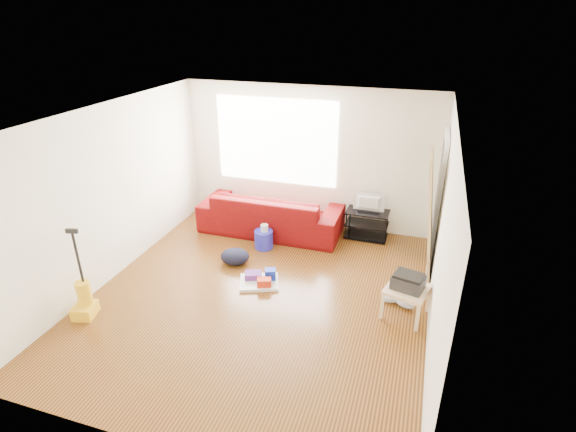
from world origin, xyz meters
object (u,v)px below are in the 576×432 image
(bucket, at_px, (264,247))
(cleaning_tray, at_px, (261,280))
(sofa, at_px, (271,231))
(vacuum, at_px, (84,300))
(tv_stand, at_px, (367,224))
(backpack, at_px, (235,263))
(side_table, at_px, (407,292))

(bucket, relative_size, cleaning_tray, 0.46)
(sofa, relative_size, cleaning_tray, 3.68)
(bucket, distance_m, vacuum, 2.88)
(tv_stand, relative_size, bucket, 2.35)
(vacuum, bearing_deg, sofa, 49.72)
(backpack, distance_m, vacuum, 2.23)
(side_table, relative_size, bucket, 2.00)
(sofa, xyz_separation_m, side_table, (2.47, -1.76, 0.35))
(side_table, height_order, backpack, side_table)
(side_table, height_order, bucket, side_table)
(tv_stand, distance_m, side_table, 2.19)
(tv_stand, xyz_separation_m, backpack, (-1.82, -1.51, -0.26))
(bucket, height_order, backpack, bucket)
(sofa, height_order, side_table, side_table)
(bucket, distance_m, backpack, 0.67)
(side_table, xyz_separation_m, backpack, (-2.63, 0.52, -0.35))
(bucket, bearing_deg, tv_stand, 29.60)
(side_table, relative_size, cleaning_tray, 0.92)
(tv_stand, bearing_deg, side_table, -67.29)
(side_table, bearing_deg, backpack, 168.72)
(bucket, xyz_separation_m, cleaning_tray, (0.33, -1.03, 0.06))
(side_table, relative_size, vacuum, 0.50)
(sofa, distance_m, cleaning_tray, 1.70)
(sofa, height_order, tv_stand, tv_stand)
(sofa, bearing_deg, backpack, 82.66)
(tv_stand, distance_m, backpack, 2.38)
(side_table, distance_m, bucket, 2.66)
(tv_stand, relative_size, backpack, 1.62)
(cleaning_tray, bearing_deg, vacuum, -144.04)
(side_table, height_order, cleaning_tray, side_table)
(vacuum, bearing_deg, bucket, 42.64)
(tv_stand, height_order, backpack, tv_stand)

